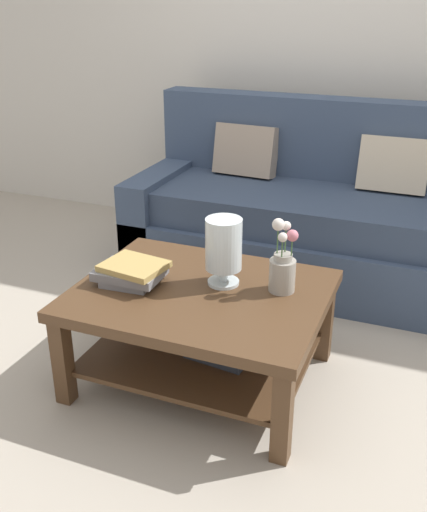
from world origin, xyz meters
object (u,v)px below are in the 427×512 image
book_stack_main (131,272)px  glass_hurricane_vase (224,247)px  couch (312,219)px  coffee_table (202,316)px  flower_pitcher (283,267)px

book_stack_main → glass_hurricane_vase: size_ratio=1.02×
book_stack_main → glass_hurricane_vase: (0.39, 0.14, 0.13)m
book_stack_main → glass_hurricane_vase: bearing=20.4°
couch → glass_hurricane_vase: couch is taller
coffee_table → flower_pitcher: bearing=21.1°
coffee_table → flower_pitcher: size_ratio=3.27×
couch → flower_pitcher: 1.21m
glass_hurricane_vase → flower_pitcher: flower_pitcher is taller
coffee_table → glass_hurricane_vase: (0.06, 0.09, 0.31)m
book_stack_main → flower_pitcher: (0.65, 0.18, 0.06)m
coffee_table → book_stack_main: bearing=-171.2°
book_stack_main → glass_hurricane_vase: glass_hurricane_vase is taller
flower_pitcher → book_stack_main: bearing=-164.8°
couch → book_stack_main: (-0.51, -1.36, 0.15)m
coffee_table → book_stack_main: 0.37m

